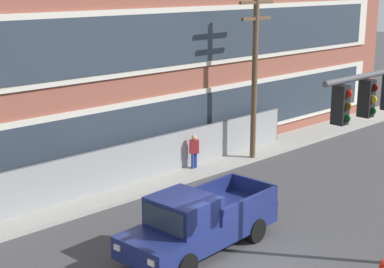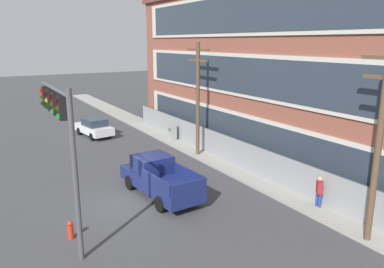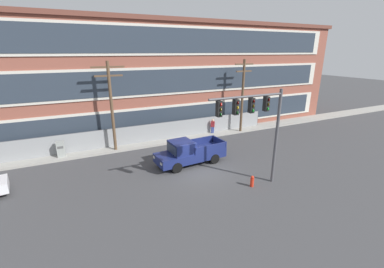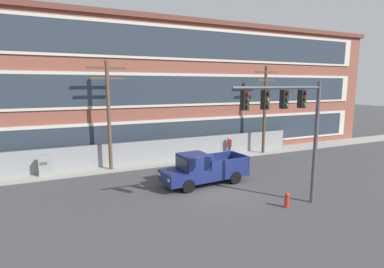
# 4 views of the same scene
# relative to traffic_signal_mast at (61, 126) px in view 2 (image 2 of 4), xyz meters

# --- Properties ---
(ground_plane) EXTENTS (160.00, 160.00, 0.00)m
(ground_plane) POSITION_rel_traffic_signal_mast_xyz_m (-2.05, 3.39, -4.76)
(ground_plane) COLOR #424244
(sidewalk_building_side) EXTENTS (80.00, 2.08, 0.16)m
(sidewalk_building_side) POSITION_rel_traffic_signal_mast_xyz_m (-2.05, 11.01, -4.68)
(sidewalk_building_side) COLOR #9E9B93
(sidewalk_building_side) RESTS_ON ground
(brick_mill_building) EXTENTS (40.02, 10.73, 11.66)m
(brick_mill_building) POSITION_rel_traffic_signal_mast_xyz_m (0.69, 17.12, 1.08)
(brick_mill_building) COLOR brown
(brick_mill_building) RESTS_ON ground
(chain_link_fence) EXTENTS (28.42, 0.06, 1.89)m
(chain_link_fence) POSITION_rel_traffic_signal_mast_xyz_m (-4.56, 11.32, -3.80)
(chain_link_fence) COLOR gray
(chain_link_fence) RESTS_ON ground
(traffic_signal_mast) EXTENTS (5.24, 0.43, 6.40)m
(traffic_signal_mast) POSITION_rel_traffic_signal_mast_xyz_m (0.00, 0.00, 0.00)
(traffic_signal_mast) COLOR #4C4C51
(traffic_signal_mast) RESTS_ON ground
(pickup_truck_navy) EXTENTS (5.77, 2.39, 2.01)m
(pickup_truck_navy) POSITION_rel_traffic_signal_mast_xyz_m (-2.24, 5.10, -3.81)
(pickup_truck_navy) COLOR navy
(pickup_truck_navy) RESTS_ON ground
(sedan_white) EXTENTS (4.36, 2.37, 1.56)m
(sedan_white) POSITION_rel_traffic_signal_mast_xyz_m (-16.43, 5.81, -3.97)
(sedan_white) COLOR silver
(sedan_white) RESTS_ON ground
(utility_pole_near_corner) EXTENTS (2.68, 0.26, 7.88)m
(utility_pole_near_corner) POSITION_rel_traffic_signal_mast_xyz_m (-7.07, 10.43, -0.35)
(utility_pole_near_corner) COLOR brown
(utility_pole_near_corner) RESTS_ON ground
(utility_pole_midblock) EXTENTS (2.18, 0.26, 7.83)m
(utility_pole_midblock) POSITION_rel_traffic_signal_mast_xyz_m (6.41, 10.23, -0.45)
(utility_pole_midblock) COLOR brown
(utility_pole_midblock) RESTS_ON ground
(electrical_cabinet) EXTENTS (0.62, 0.49, 1.50)m
(electrical_cabinet) POSITION_rel_traffic_signal_mast_xyz_m (-11.46, 10.72, -4.01)
(electrical_cabinet) COLOR #939993
(electrical_cabinet) RESTS_ON ground
(pedestrian_near_cabinet) EXTENTS (0.47, 0.43, 1.69)m
(pedestrian_near_cabinet) POSITION_rel_traffic_signal_mast_xyz_m (3.27, 10.95, -3.79)
(pedestrian_near_cabinet) COLOR navy
(pedestrian_near_cabinet) RESTS_ON ground
(fire_hydrant) EXTENTS (0.24, 0.24, 0.78)m
(fire_hydrant) POSITION_rel_traffic_signal_mast_xyz_m (0.02, 0.01, -4.38)
(fire_hydrant) COLOR red
(fire_hydrant) RESTS_ON ground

